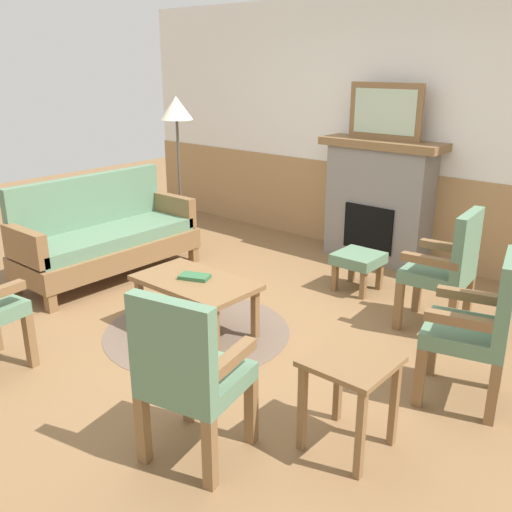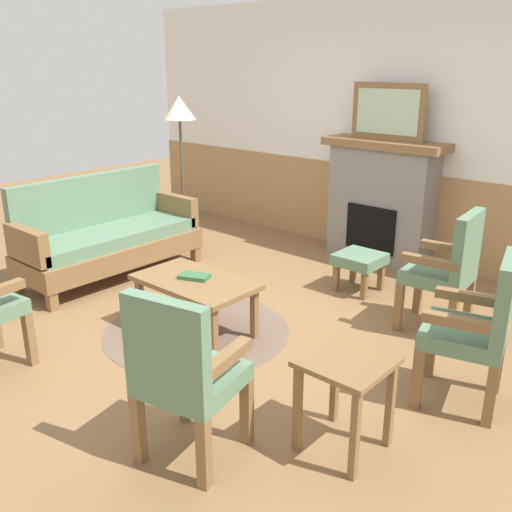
{
  "view_description": "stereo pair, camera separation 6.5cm",
  "coord_description": "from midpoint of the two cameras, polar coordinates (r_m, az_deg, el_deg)",
  "views": [
    {
      "loc": [
        2.8,
        -2.93,
        2.04
      ],
      "look_at": [
        0.0,
        0.35,
        0.55
      ],
      "focal_mm": 39.72,
      "sensor_mm": 36.0,
      "label": 1
    },
    {
      "loc": [
        2.85,
        -2.89,
        2.04
      ],
      "look_at": [
        0.0,
        0.35,
        0.55
      ],
      "focal_mm": 39.72,
      "sensor_mm": 36.0,
      "label": 2
    }
  ],
  "objects": [
    {
      "name": "ground_plane",
      "position": [
        4.54,
        -3.31,
        -7.69
      ],
      "size": [
        14.0,
        14.0,
        0.0
      ],
      "primitive_type": "plane",
      "color": "olive"
    },
    {
      "name": "wall_back",
      "position": [
        6.23,
        13.52,
        11.82
      ],
      "size": [
        7.2,
        0.14,
        2.7
      ],
      "color": "white",
      "rests_on": "ground_plane"
    },
    {
      "name": "fireplace",
      "position": [
        6.13,
        11.96,
        5.55
      ],
      "size": [
        1.3,
        0.44,
        1.28
      ],
      "color": "gray",
      "rests_on": "ground_plane"
    },
    {
      "name": "framed_picture",
      "position": [
        5.99,
        12.57,
        14.02
      ],
      "size": [
        0.8,
        0.04,
        0.56
      ],
      "color": "brown",
      "rests_on": "fireplace"
    },
    {
      "name": "couch",
      "position": [
        5.76,
        -15.23,
        1.81
      ],
      "size": [
        0.7,
        1.8,
        0.98
      ],
      "color": "brown",
      "rests_on": "ground_plane"
    },
    {
      "name": "coffee_table",
      "position": [
        4.41,
        -6.53,
        -3.07
      ],
      "size": [
        0.96,
        0.56,
        0.44
      ],
      "color": "brown",
      "rests_on": "ground_plane"
    },
    {
      "name": "round_rug",
      "position": [
        4.57,
        -6.35,
        -7.51
      ],
      "size": [
        1.48,
        1.48,
        0.01
      ],
      "primitive_type": "cylinder",
      "color": "brown",
      "rests_on": "ground_plane"
    },
    {
      "name": "book_on_table",
      "position": [
        4.42,
        -6.62,
        -2.09
      ],
      "size": [
        0.26,
        0.21,
        0.03
      ],
      "primitive_type": "cube",
      "rotation": [
        0.0,
        0.0,
        0.39
      ],
      "color": "#33663D",
      "rests_on": "coffee_table"
    },
    {
      "name": "footstool",
      "position": [
        5.32,
        9.92,
        -0.51
      ],
      "size": [
        0.4,
        0.4,
        0.36
      ],
      "color": "brown",
      "rests_on": "ground_plane"
    },
    {
      "name": "armchair_near_fireplace",
      "position": [
        3.69,
        21.1,
        -6.27
      ],
      "size": [
        0.58,
        0.58,
        0.98
      ],
      "color": "brown",
      "rests_on": "ground_plane"
    },
    {
      "name": "armchair_by_window_left",
      "position": [
        4.62,
        18.32,
        -0.89
      ],
      "size": [
        0.52,
        0.52,
        0.98
      ],
      "color": "brown",
      "rests_on": "ground_plane"
    },
    {
      "name": "armchair_front_center",
      "position": [
        2.98,
        -7.46,
        -11.37
      ],
      "size": [
        0.57,
        0.57,
        0.98
      ],
      "color": "brown",
      "rests_on": "ground_plane"
    },
    {
      "name": "side_table",
      "position": [
        3.13,
        8.87,
        -12.02
      ],
      "size": [
        0.44,
        0.44,
        0.55
      ],
      "color": "brown",
      "rests_on": "ground_plane"
    },
    {
      "name": "floor_lamp_by_couch",
      "position": [
        6.45,
        -8.29,
        13.62
      ],
      "size": [
        0.36,
        0.36,
        1.68
      ],
      "color": "#332D28",
      "rests_on": "ground_plane"
    }
  ]
}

